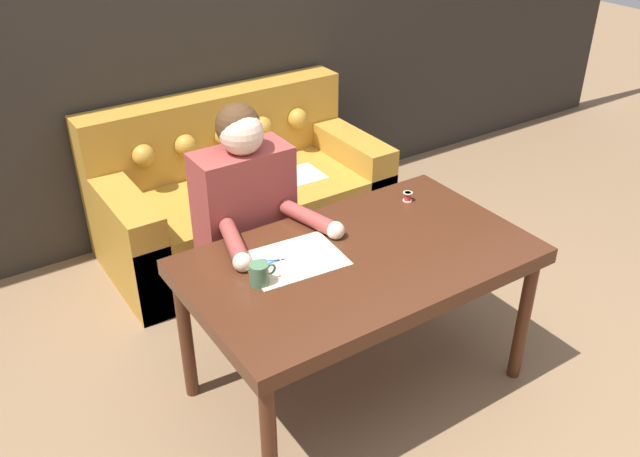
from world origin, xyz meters
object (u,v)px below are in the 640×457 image
(person, at_px, (247,230))
(mug, at_px, (260,274))
(thread_spool, at_px, (408,197))
(scissors, at_px, (274,262))
(couch, at_px, (240,197))
(dining_table, at_px, (360,268))

(person, bearing_deg, mug, -112.43)
(mug, bearing_deg, person, 67.57)
(mug, height_order, thread_spool, mug)
(person, height_order, mug, person)
(mug, bearing_deg, scissors, 40.88)
(couch, bearing_deg, mug, -113.64)
(couch, xyz_separation_m, person, (-0.38, -0.85, 0.32))
(couch, bearing_deg, dining_table, -96.13)
(mug, bearing_deg, thread_spool, 12.86)
(dining_table, distance_m, couch, 1.47)
(dining_table, bearing_deg, couch, 83.87)
(mug, distance_m, thread_spool, 0.94)
(scissors, bearing_deg, thread_spool, 7.56)
(dining_table, height_order, couch, couch)
(couch, xyz_separation_m, mug, (-0.60, -1.38, 0.45))
(dining_table, xyz_separation_m, person, (-0.23, 0.58, -0.02))
(couch, distance_m, thread_spool, 1.28)
(dining_table, relative_size, scissors, 6.86)
(dining_table, bearing_deg, person, 111.90)
(dining_table, relative_size, couch, 0.87)
(dining_table, distance_m, mug, 0.47)
(couch, relative_size, person, 1.34)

